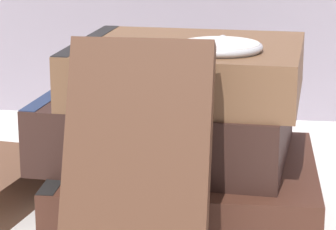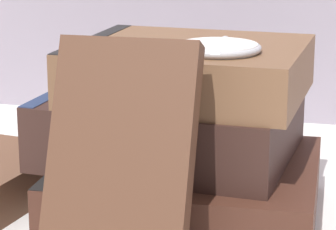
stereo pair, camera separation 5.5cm
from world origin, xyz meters
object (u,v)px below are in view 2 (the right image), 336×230
at_px(book_flat_bottom, 182,189).
at_px(book_flat_middle, 165,123).
at_px(book_leaning_front, 119,177).
at_px(book_flat_top, 184,70).
at_px(pocket_watch, 218,48).

relative_size(book_flat_bottom, book_flat_middle, 1.01).
xyz_separation_m(book_flat_middle, book_leaning_front, (0.00, -0.13, 0.00)).
relative_size(book_flat_bottom, book_flat_top, 1.11).
height_order(book_flat_bottom, book_leaning_front, book_leaning_front).
height_order(book_flat_middle, book_leaning_front, book_leaning_front).
bearing_deg(book_leaning_front, book_flat_top, 84.67).
distance_m(book_flat_middle, pocket_watch, 0.09).
distance_m(book_flat_bottom, book_flat_top, 0.09).
bearing_deg(book_flat_middle, pocket_watch, -29.56).
height_order(book_flat_bottom, pocket_watch, pocket_watch).
bearing_deg(book_flat_middle, book_flat_top, -10.97).
xyz_separation_m(book_flat_bottom, book_leaning_front, (-0.01, -0.12, 0.05)).
bearing_deg(book_flat_top, pocket_watch, -37.98).
distance_m(book_flat_top, pocket_watch, 0.05).
bearing_deg(book_flat_bottom, book_leaning_front, -97.70).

